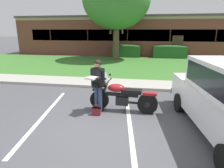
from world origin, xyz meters
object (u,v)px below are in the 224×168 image
at_px(handbag, 96,111).
at_px(hedge_left, 126,51).
at_px(motorcycle, 125,97).
at_px(brick_building, 131,35).
at_px(rider_person, 98,82).
at_px(shade_tree, 116,0).
at_px(hedge_center_left, 170,51).

xyz_separation_m(handbag, hedge_left, (-0.37, 13.46, 0.51)).
distance_m(motorcycle, brick_building, 18.34).
xyz_separation_m(rider_person, brick_building, (-0.30, 18.40, 1.01)).
height_order(handbag, hedge_left, hedge_left).
bearing_deg(brick_building, motorcycle, -86.30).
xyz_separation_m(rider_person, shade_tree, (-1.07, 11.19, 4.00)).
height_order(motorcycle, brick_building, brick_building).
bearing_deg(motorcycle, brick_building, 93.70).
xyz_separation_m(motorcycle, brick_building, (-1.18, 18.23, 1.53)).
bearing_deg(hedge_center_left, shade_tree, -157.79).
relative_size(rider_person, hedge_center_left, 0.57).
bearing_deg(brick_building, hedge_center_left, -52.40).
distance_m(rider_person, shade_tree, 11.93).
bearing_deg(handbag, brick_building, 90.96).
bearing_deg(hedge_left, brick_building, 89.36).
bearing_deg(brick_building, rider_person, -89.06).
height_order(hedge_left, brick_building, brick_building).
height_order(shade_tree, brick_building, shade_tree).
bearing_deg(handbag, shade_tree, 95.37).
xyz_separation_m(shade_tree, brick_building, (0.77, 7.21, -2.99)).
relative_size(motorcycle, hedge_left, 0.83).
relative_size(motorcycle, hedge_center_left, 0.74).
bearing_deg(hedge_center_left, handbag, -105.47).
distance_m(hedge_left, brick_building, 5.42).
relative_size(rider_person, hedge_left, 0.63).
relative_size(shade_tree, brick_building, 0.31).
distance_m(rider_person, brick_building, 18.43).
xyz_separation_m(motorcycle, hedge_left, (-1.24, 12.99, 0.16)).
bearing_deg(motorcycle, rider_person, -169.27).
relative_size(hedge_left, brick_building, 0.11).
bearing_deg(hedge_center_left, motorcycle, -102.42).
relative_size(rider_person, shade_tree, 0.23).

